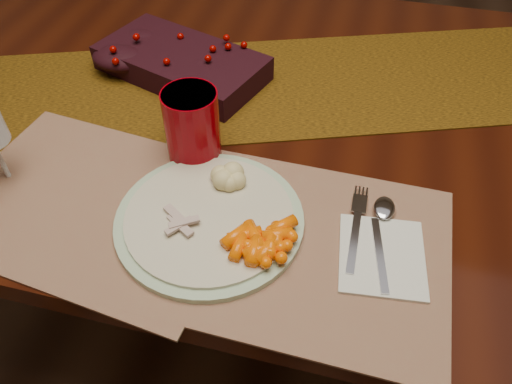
% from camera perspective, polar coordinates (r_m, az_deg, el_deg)
% --- Properties ---
extents(floor, '(5.00, 5.00, 0.00)m').
position_cam_1_polar(floor, '(1.55, 2.68, -12.98)').
color(floor, black).
rests_on(floor, ground).
extents(dining_table, '(1.80, 1.00, 0.75)m').
position_cam_1_polar(dining_table, '(1.24, 3.27, -4.13)').
color(dining_table, black).
rests_on(dining_table, floor).
extents(table_runner, '(1.70, 0.91, 0.00)m').
position_cam_1_polar(table_runner, '(1.03, 1.98, 12.07)').
color(table_runner, black).
rests_on(table_runner, dining_table).
extents(centerpiece, '(0.37, 0.27, 0.07)m').
position_cam_1_polar(centerpiece, '(1.06, -8.54, 14.76)').
color(centerpiece, black).
rests_on(centerpiece, table_runner).
extents(placemat_main, '(0.46, 0.35, 0.00)m').
position_cam_1_polar(placemat_main, '(0.73, 3.89, -5.93)').
color(placemat_main, brown).
rests_on(placemat_main, dining_table).
extents(placemat_second, '(0.49, 0.38, 0.00)m').
position_cam_1_polar(placemat_second, '(0.82, -17.63, -1.25)').
color(placemat_second, '#986842').
rests_on(placemat_second, dining_table).
extents(dinner_plate, '(0.37, 0.37, 0.02)m').
position_cam_1_polar(dinner_plate, '(0.75, -5.34, -3.05)').
color(dinner_plate, beige).
rests_on(dinner_plate, placemat_main).
extents(baby_carrots, '(0.11, 0.10, 0.02)m').
position_cam_1_polar(baby_carrots, '(0.71, -0.02, -5.09)').
color(baby_carrots, '#FF6000').
rests_on(baby_carrots, dinner_plate).
extents(mashed_potatoes, '(0.09, 0.08, 0.04)m').
position_cam_1_polar(mashed_potatoes, '(0.78, -3.29, 2.23)').
color(mashed_potatoes, beige).
rests_on(mashed_potatoes, dinner_plate).
extents(turkey_shreds, '(0.08, 0.07, 0.02)m').
position_cam_1_polar(turkey_shreds, '(0.73, -8.72, -3.49)').
color(turkey_shreds, beige).
rests_on(turkey_shreds, dinner_plate).
extents(napkin, '(0.13, 0.15, 0.00)m').
position_cam_1_polar(napkin, '(0.74, 14.18, -7.08)').
color(napkin, silver).
rests_on(napkin, placemat_main).
extents(fork, '(0.02, 0.15, 0.00)m').
position_cam_1_polar(fork, '(0.75, 11.30, -4.39)').
color(fork, silver).
rests_on(fork, napkin).
extents(spoon, '(0.06, 0.17, 0.00)m').
position_cam_1_polar(spoon, '(0.75, 14.11, -5.23)').
color(spoon, silver).
rests_on(spoon, napkin).
extents(red_cup, '(0.11, 0.11, 0.12)m').
position_cam_1_polar(red_cup, '(0.83, -7.32, 7.56)').
color(red_cup, '#820008').
rests_on(red_cup, placemat_main).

